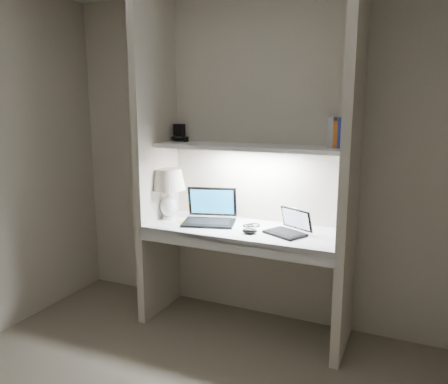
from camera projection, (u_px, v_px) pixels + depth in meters
The scene contains 17 objects.
back_wall at pixel (258, 158), 3.32m from camera, with size 3.20×0.01×2.50m, color #BCB1A0.
alcove_panel_left at pixel (156, 158), 3.36m from camera, with size 0.06×0.55×2.50m, color #BCB1A0.
alcove_panel_right at pixel (351, 168), 2.77m from camera, with size 0.06×0.55×2.50m, color #BCB1A0.
desk at pixel (244, 231), 3.17m from camera, with size 1.40×0.55×0.04m, color white.
desk_apron at pixel (229, 245), 2.94m from camera, with size 1.46×0.03×0.10m, color silver.
shelf at pixel (249, 147), 3.14m from camera, with size 1.40×0.36×0.03m, color silver.
strip_light at pixel (249, 150), 3.14m from camera, with size 0.60×0.04×0.01m, color white.
table_lamp at pixel (168, 185), 3.38m from camera, with size 0.27×0.27×0.40m.
laptop_main at pixel (210, 215), 3.33m from camera, with size 0.46×0.42×0.26m.
laptop_netbook at pixel (289, 228), 3.02m from camera, with size 0.34×0.33×0.17m.
speaker at pixel (290, 216), 3.24m from camera, with size 0.09×0.06×0.13m, color silver.
mouse at pixel (250, 231), 3.02m from camera, with size 0.11×0.07×0.04m, color black.
cable_coil at pixel (253, 225), 3.22m from camera, with size 0.10×0.10×0.01m, color black.
sticky_note at pixel (182, 221), 3.36m from camera, with size 0.07×0.07×0.00m, color yellow.
book_row at pixel (343, 133), 2.91m from camera, with size 0.19×0.13×0.20m.
shelf_box at pixel (179, 133), 3.47m from camera, with size 0.08×0.06×0.14m, color black.
shelf_gadget at pixel (179, 138), 3.44m from camera, with size 0.12×0.09×0.05m, color black.
Camera 1 is at (1.12, -1.62, 1.64)m, focal length 35.00 mm.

